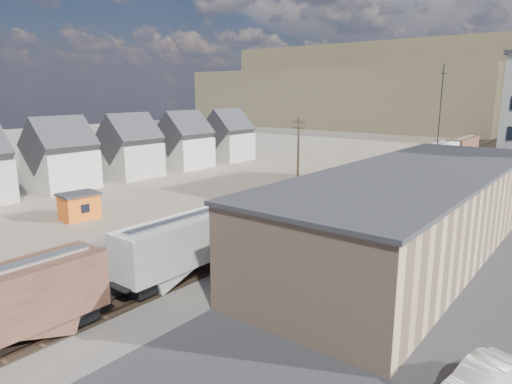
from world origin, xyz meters
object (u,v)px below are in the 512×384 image
Objects in this scene: utility_pole_north at (298,150)px; parked_car_white at (483,381)px; maintenance_shed at (79,206)px; freight_train at (338,189)px.

parked_car_white is (33.30, -35.52, -4.45)m from utility_pole_north.
utility_pole_north is at bearing 74.06° from maintenance_shed.
maintenance_shed is (-20.99, -19.89, -1.27)m from freight_train.
maintenance_shed is at bearing -172.60° from parked_car_white.
maintenance_shed is at bearing -136.55° from freight_train.
freight_train reaches higher than parked_car_white.
freight_train is at bearing -40.62° from utility_pole_north.
freight_train is 27.57× the size of maintenance_shed.
parked_car_white is at bearing -49.94° from freight_train.
maintenance_shed is 42.30m from parked_car_white.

